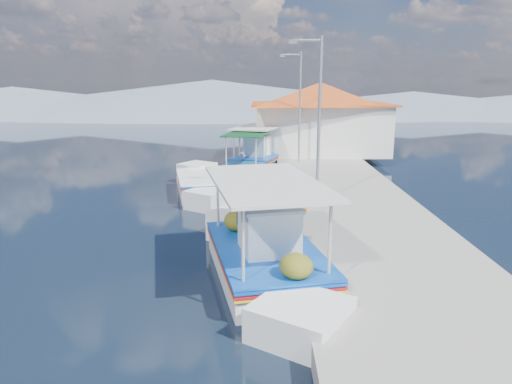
{
  "coord_description": "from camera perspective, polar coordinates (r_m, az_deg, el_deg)",
  "views": [
    {
      "loc": [
        2.52,
        -15.17,
        4.94
      ],
      "look_at": [
        2.32,
        0.16,
        1.3
      ],
      "focal_mm": 32.78,
      "sensor_mm": 36.0,
      "label": 1
    }
  ],
  "objects": [
    {
      "name": "lamp_post_far",
      "position": [
        26.27,
        5.18,
        10.92
      ],
      "size": [
        1.21,
        0.14,
        6.0
      ],
      "color": "#A5A8AD",
      "rests_on": "quay"
    },
    {
      "name": "harbor_building",
      "position": [
        30.47,
        7.77,
        9.15
      ],
      "size": [
        10.49,
        10.49,
        4.4
      ],
      "color": "white",
      "rests_on": "quay"
    },
    {
      "name": "lamp_post_near",
      "position": [
        17.32,
        7.44,
        9.64
      ],
      "size": [
        1.21,
        0.14,
        6.0
      ],
      "color": "#A5A8AD",
      "rests_on": "quay"
    },
    {
      "name": "main_caique",
      "position": [
        12.23,
        1.28,
        -7.71
      ],
      "size": [
        3.71,
        8.34,
        2.82
      ],
      "rotation": [
        0.0,
        0.0,
        -0.23
      ],
      "color": "white",
      "rests_on": "ground"
    },
    {
      "name": "ground",
      "position": [
        16.15,
        -8.3,
        -4.6
      ],
      "size": [
        160.0,
        160.0,
        0.0
      ],
      "primitive_type": "plane",
      "color": "black",
      "rests_on": "ground"
    },
    {
      "name": "mountain_ridge",
      "position": [
        71.34,
        4.05,
        10.98
      ],
      "size": [
        171.4,
        96.0,
        5.5
      ],
      "color": "slate",
      "rests_on": "ground"
    },
    {
      "name": "caique_blue_hull",
      "position": [
        21.16,
        -6.5,
        0.71
      ],
      "size": [
        3.07,
        6.9,
        1.26
      ],
      "rotation": [
        0.0,
        0.0,
        -0.22
      ],
      "color": "white",
      "rests_on": "ground"
    },
    {
      "name": "caique_far",
      "position": [
        27.54,
        0.27,
        4.05
      ],
      "size": [
        3.72,
        7.24,
        2.66
      ],
      "rotation": [
        0.0,
        0.0,
        0.31
      ],
      "color": "#164D84",
      "rests_on": "ground"
    },
    {
      "name": "caique_green_canopy",
      "position": [
        25.49,
        -1.11,
        3.03
      ],
      "size": [
        2.77,
        6.61,
        2.51
      ],
      "rotation": [
        0.0,
        0.0,
        0.18
      ],
      "color": "white",
      "rests_on": "ground"
    },
    {
      "name": "bollards",
      "position": [
        20.9,
        4.24,
        1.47
      ],
      "size": [
        0.2,
        17.2,
        0.3
      ],
      "color": "#A5A8AD",
      "rests_on": "quay"
    },
    {
      "name": "quay",
      "position": [
        21.94,
        9.59,
        0.82
      ],
      "size": [
        5.0,
        44.0,
        0.5
      ],
      "primitive_type": "cube",
      "color": "gray",
      "rests_on": "ground"
    }
  ]
}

